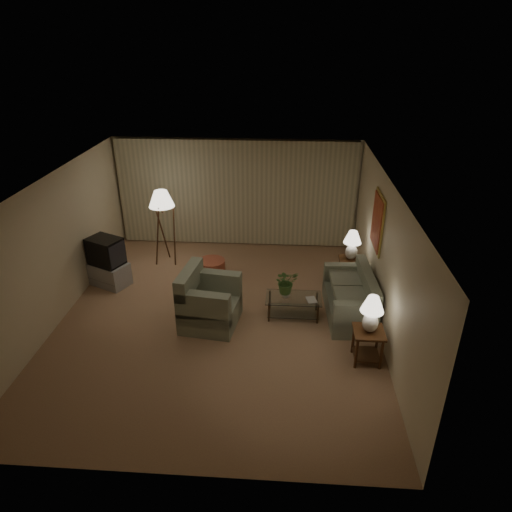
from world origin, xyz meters
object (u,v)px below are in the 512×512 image
at_px(side_table_far, 350,267).
at_px(coffee_table, 293,304).
at_px(crt_tv, 106,251).
at_px(armchair, 210,303).
at_px(floor_lamp, 164,226).
at_px(ottoman, 212,268).
at_px(side_table_near, 368,341).
at_px(table_lamp_near, 372,311).
at_px(vase, 286,294).
at_px(tv_cabinet, 109,274).
at_px(sofa, 349,299).
at_px(table_lamp_far, 352,243).

height_order(side_table_far, coffee_table, side_table_far).
bearing_deg(coffee_table, crt_tv, 166.27).
bearing_deg(armchair, floor_lamp, 38.61).
bearing_deg(crt_tv, floor_lamp, 73.11).
height_order(coffee_table, floor_lamp, floor_lamp).
distance_m(coffee_table, ottoman, 2.34).
xyz_separation_m(armchair, side_table_near, (2.77, -0.90, -0.03)).
height_order(table_lamp_near, vase, table_lamp_near).
bearing_deg(side_table_near, vase, 137.55).
xyz_separation_m(table_lamp_near, coffee_table, (-1.22, 1.25, -0.71)).
bearing_deg(tv_cabinet, floor_lamp, 73.11).
relative_size(coffee_table, ottoman, 1.79).
relative_size(crt_tv, ottoman, 1.40).
height_order(side_table_far, ottoman, side_table_far).
bearing_deg(side_table_near, sofa, 96.34).
bearing_deg(tv_cabinet, crt_tv, 0.00).
relative_size(side_table_near, crt_tv, 0.73).
height_order(floor_lamp, vase, floor_lamp).
height_order(side_table_near, floor_lamp, floor_lamp).
bearing_deg(side_table_far, vase, -135.35).
height_order(table_lamp_near, tv_cabinet, table_lamp_near).
xyz_separation_m(floor_lamp, ottoman, (1.18, -0.60, -0.74)).
bearing_deg(floor_lamp, armchair, -59.22).
bearing_deg(vase, coffee_table, 0.00).
bearing_deg(table_lamp_far, armchair, -148.51).
height_order(sofa, armchair, armchair).
relative_size(armchair, crt_tv, 1.58).
bearing_deg(ottoman, crt_tv, -166.97).
bearing_deg(table_lamp_far, side_table_near, -90.00).
xyz_separation_m(crt_tv, ottoman, (2.17, 0.50, -0.60)).
xyz_separation_m(floor_lamp, vase, (2.84, -2.08, -0.44)).
relative_size(armchair, coffee_table, 1.23).
xyz_separation_m(coffee_table, crt_tv, (-3.98, 0.97, 0.52)).
bearing_deg(table_lamp_near, table_lamp_far, 90.00).
height_order(crt_tv, floor_lamp, floor_lamp).
distance_m(table_lamp_near, table_lamp_far, 2.60).
distance_m(tv_cabinet, floor_lamp, 1.63).
height_order(side_table_near, crt_tv, crt_tv).
relative_size(sofa, vase, 10.41).
bearing_deg(table_lamp_near, side_table_near, -90.00).
bearing_deg(ottoman, armchair, -81.81).
height_order(armchair, coffee_table, armchair).
relative_size(table_lamp_near, coffee_table, 0.61).
height_order(coffee_table, ottoman, coffee_table).
xyz_separation_m(armchair, coffee_table, (1.55, 0.35, -0.16)).
relative_size(side_table_far, vase, 3.64).
xyz_separation_m(sofa, vase, (-1.22, -0.10, 0.13)).
distance_m(sofa, floor_lamp, 4.55).
relative_size(table_lamp_far, crt_tv, 0.78).
distance_m(floor_lamp, ottoman, 1.52).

